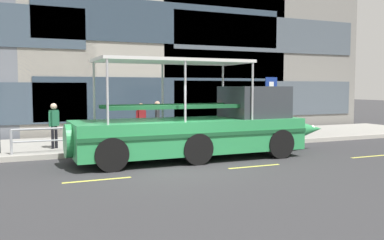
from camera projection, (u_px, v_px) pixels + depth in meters
ground_plane at (173, 168)px, 12.63m from camera, size 120.00×120.00×0.00m
sidewalk at (126, 143)px, 17.75m from camera, size 32.00×4.80×0.18m
curb_edge at (143, 151)px, 15.47m from camera, size 32.00×0.18×0.18m
lane_centreline at (182, 173)px, 11.92m from camera, size 25.80×0.12×0.01m
curb_guardrail at (174, 130)px, 16.26m from camera, size 11.74×0.09×0.86m
parking_sign at (271, 97)px, 18.70m from camera, size 0.60×0.12×2.70m
duck_tour_boat at (205, 127)px, 14.38m from camera, size 9.71×2.49×3.34m
pedestrian_near_bow at (226, 117)px, 18.49m from camera, size 0.32×0.36×1.56m
pedestrian_mid_left at (157, 117)px, 17.55m from camera, size 0.28×0.46×1.68m
pedestrian_mid_right at (141, 119)px, 16.57m from camera, size 0.45×0.26×1.63m
pedestrian_near_stern at (54, 121)px, 15.36m from camera, size 0.40×0.33×1.67m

